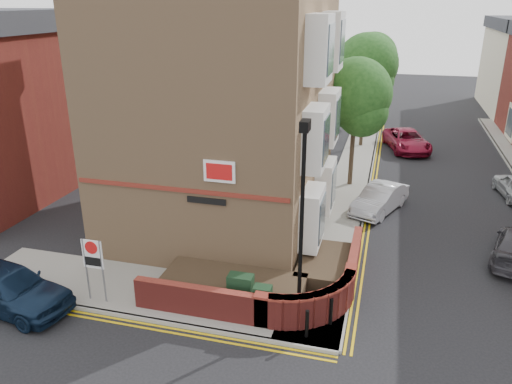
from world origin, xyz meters
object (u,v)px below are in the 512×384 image
object	(u,v)px
zone_sign	(93,259)
silver_car_near	(380,199)
lamppost	(301,225)
navy_hatchback	(7,287)
utility_cabinet_large	(241,292)

from	to	relation	value
zone_sign	silver_car_near	bearing A→B (deg)	50.00
lamppost	zone_sign	world-z (taller)	lamppost
lamppost	navy_hatchback	distance (m)	9.72
silver_car_near	zone_sign	bearing A→B (deg)	-107.84
zone_sign	utility_cabinet_large	bearing A→B (deg)	9.69
navy_hatchback	silver_car_near	xyz separation A→B (m)	(11.29, 11.33, -0.12)
utility_cabinet_large	silver_car_near	world-z (taller)	utility_cabinet_large
zone_sign	navy_hatchback	size ratio (longest dim) A/B	0.49
navy_hatchback	silver_car_near	bearing A→B (deg)	-36.50
utility_cabinet_large	navy_hatchback	xyz separation A→B (m)	(-7.31, -1.80, 0.04)
lamppost	silver_car_near	xyz separation A→B (m)	(2.07, 9.63, -2.70)
lamppost	navy_hatchback	size ratio (longest dim) A/B	1.41
zone_sign	navy_hatchback	bearing A→B (deg)	-159.11
utility_cabinet_large	zone_sign	xyz separation A→B (m)	(-4.70, -0.80, 0.92)
lamppost	zone_sign	xyz separation A→B (m)	(-6.60, -0.70, -1.70)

